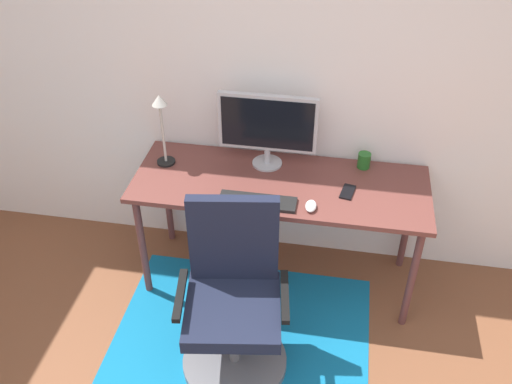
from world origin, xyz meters
name	(u,v)px	position (x,y,z in m)	size (l,w,h in m)	color
wall_back	(294,69)	(0.00, 2.20, 1.30)	(6.00, 0.10, 2.60)	white
area_rug	(238,349)	(-0.15, 1.19, 0.00)	(1.48, 1.35, 0.01)	#116999
desk	(280,192)	(-0.01, 1.82, 0.70)	(1.71, 0.63, 0.77)	brown
monitor	(268,125)	(-0.12, 1.99, 1.04)	(0.58, 0.18, 0.46)	#B2B2B7
keyboard	(257,201)	(-0.11, 1.60, 0.78)	(0.43, 0.13, 0.02)	black
computer_mouse	(311,206)	(0.18, 1.60, 0.78)	(0.06, 0.10, 0.03)	white
coffee_cup	(364,160)	(0.46, 2.05, 0.82)	(0.08, 0.08, 0.09)	#236223
cell_phone	(348,192)	(0.37, 1.78, 0.77)	(0.07, 0.14, 0.01)	black
desk_lamp	(161,120)	(-0.72, 1.90, 1.06)	(0.11, 0.11, 0.45)	black
office_chair	(234,309)	(-0.16, 1.15, 0.39)	(0.61, 0.58, 1.01)	slate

